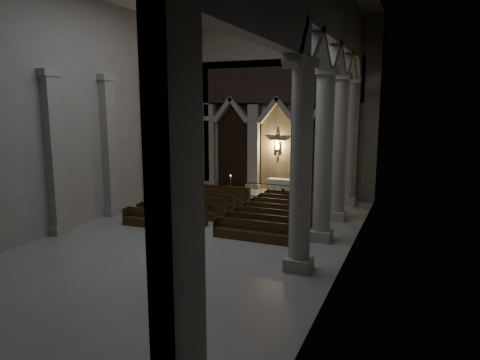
{
  "coord_description": "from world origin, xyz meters",
  "views": [
    {
      "loc": [
        9.56,
        -17.99,
        6.35
      ],
      "look_at": [
        0.7,
        3.0,
        2.34
      ],
      "focal_mm": 32.0,
      "sensor_mm": 36.0,
      "label": 1
    }
  ],
  "objects": [
    {
      "name": "sanctuary_wall",
      "position": [
        0.0,
        11.54,
        6.62
      ],
      "size": [
        14.0,
        0.77,
        12.0
      ],
      "color": "#9B9890",
      "rests_on": "ground"
    },
    {
      "name": "room",
      "position": [
        0.0,
        0.0,
        7.6
      ],
      "size": [
        24.0,
        24.1,
        12.0
      ],
      "color": "gray",
      "rests_on": "ground"
    },
    {
      "name": "worshipper",
      "position": [
        1.91,
        7.03,
        0.62
      ],
      "size": [
        0.5,
        0.38,
        1.23
      ],
      "primitive_type": "imported",
      "rotation": [
        0.0,
        0.0,
        -0.21
      ],
      "color": "black",
      "rests_on": "ground"
    },
    {
      "name": "altar",
      "position": [
        0.63,
        10.81,
        0.65
      ],
      "size": [
        1.96,
        0.78,
        0.99
      ],
      "color": "beige",
      "rests_on": "sanctuary_step"
    },
    {
      "name": "left_pilasters",
      "position": [
        -6.75,
        3.5,
        3.91
      ],
      "size": [
        0.6,
        13.0,
        8.03
      ],
      "color": "#9B9890",
      "rests_on": "ground"
    },
    {
      "name": "altar_rail",
      "position": [
        0.0,
        9.61,
        0.65
      ],
      "size": [
        4.99,
        0.09,
        0.98
      ],
      "color": "black",
      "rests_on": "ground"
    },
    {
      "name": "pews",
      "position": [
        0.0,
        3.89,
        0.31
      ],
      "size": [
        9.68,
        7.85,
        0.96
      ],
      "color": "black",
      "rests_on": "ground"
    },
    {
      "name": "sanctuary_step",
      "position": [
        0.0,
        10.6,
        0.07
      ],
      "size": [
        8.5,
        2.6,
        0.15
      ],
      "primitive_type": "cube",
      "color": "#9B9890",
      "rests_on": "ground"
    },
    {
      "name": "right_arcade",
      "position": [
        5.5,
        1.33,
        7.83
      ],
      "size": [
        1.0,
        24.0,
        12.0
      ],
      "color": "#9B9890",
      "rests_on": "ground"
    },
    {
      "name": "candle_stand_left",
      "position": [
        -2.6,
        9.13,
        0.4
      ],
      "size": [
        0.25,
        0.25,
        1.46
      ],
      "color": "olive",
      "rests_on": "ground"
    },
    {
      "name": "candle_stand_right",
      "position": [
        2.91,
        8.9,
        0.34
      ],
      "size": [
        0.21,
        0.21,
        1.25
      ],
      "color": "olive",
      "rests_on": "ground"
    }
  ]
}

